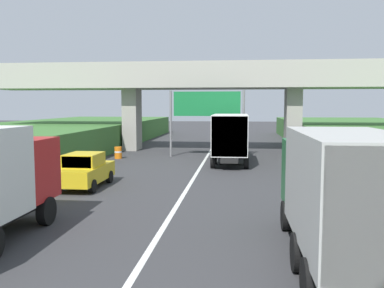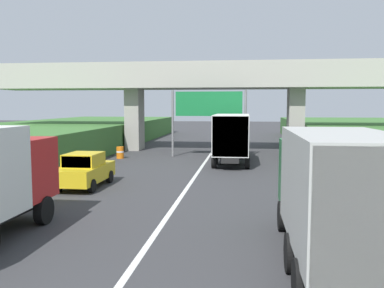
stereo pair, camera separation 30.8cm
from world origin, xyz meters
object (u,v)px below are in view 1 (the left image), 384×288
(car_yellow, at_px, (85,170))
(construction_barrel_3, at_px, (96,162))
(speed_limit_sign, at_px, (360,169))
(truck_black, at_px, (230,136))
(truck_green, at_px, (340,190))
(overhead_highway_sign, at_px, (207,108))
(construction_barrel_2, at_px, (62,176))
(construction_barrel_4, at_px, (118,153))

(car_yellow, height_order, construction_barrel_3, car_yellow)
(speed_limit_sign, relative_size, car_yellow, 0.54)
(truck_black, height_order, truck_green, same)
(truck_black, xyz_separation_m, car_yellow, (-6.98, -9.26, -1.08))
(overhead_highway_sign, distance_m, construction_barrel_3, 10.13)
(car_yellow, height_order, construction_barrel_2, car_yellow)
(overhead_highway_sign, xyz_separation_m, truck_green, (5.01, -21.40, -1.91))
(construction_barrel_2, bearing_deg, truck_black, 46.58)
(construction_barrel_3, bearing_deg, overhead_highway_sign, 46.63)
(overhead_highway_sign, height_order, truck_green, overhead_highway_sign)
(overhead_highway_sign, bearing_deg, construction_barrel_2, -117.87)
(overhead_highway_sign, relative_size, truck_black, 0.81)
(speed_limit_sign, xyz_separation_m, truck_green, (-2.39, -6.69, 0.46))
(car_yellow, height_order, construction_barrel_4, car_yellow)
(car_yellow, relative_size, construction_barrel_4, 4.56)
(speed_limit_sign, height_order, construction_barrel_3, speed_limit_sign)
(truck_green, height_order, construction_barrel_2, truck_green)
(car_yellow, xyz_separation_m, construction_barrel_2, (-1.38, 0.42, -0.40))
(car_yellow, bearing_deg, construction_barrel_3, 104.71)
(construction_barrel_2, relative_size, construction_barrel_4, 1.00)
(speed_limit_sign, distance_m, construction_barrel_4, 19.19)
(truck_black, relative_size, construction_barrel_2, 8.11)
(construction_barrel_2, bearing_deg, truck_green, -38.76)
(truck_black, relative_size, truck_green, 1.00)
(overhead_highway_sign, relative_size, speed_limit_sign, 2.64)
(speed_limit_sign, height_order, construction_barrel_2, speed_limit_sign)
(speed_limit_sign, relative_size, construction_barrel_3, 2.48)
(truck_green, relative_size, construction_barrel_2, 8.11)
(truck_black, bearing_deg, overhead_highway_sign, 119.67)
(speed_limit_sign, height_order, truck_black, truck_black)
(overhead_highway_sign, distance_m, construction_barrel_4, 7.65)
(overhead_highway_sign, height_order, construction_barrel_2, overhead_highway_sign)
(truck_green, bearing_deg, construction_barrel_4, 120.58)
(construction_barrel_3, bearing_deg, speed_limit_sign, -29.13)
(overhead_highway_sign, height_order, construction_barrel_3, overhead_highway_sign)
(overhead_highway_sign, distance_m, truck_green, 22.07)
(speed_limit_sign, bearing_deg, construction_barrel_3, 150.87)
(overhead_highway_sign, bearing_deg, truck_green, -76.83)
(truck_black, distance_m, truck_green, 18.31)
(construction_barrel_2, bearing_deg, car_yellow, -16.71)
(car_yellow, relative_size, construction_barrel_3, 4.56)
(speed_limit_sign, distance_m, car_yellow, 12.66)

